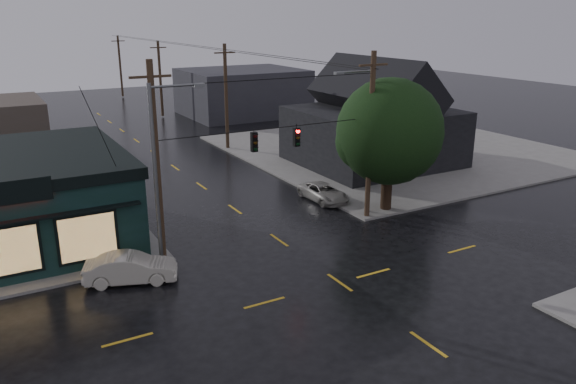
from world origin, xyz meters
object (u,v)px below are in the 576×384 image
sedan_cream (131,268)px  utility_pole_ne (367,218)px  corner_tree (390,132)px  suv_silver (323,192)px  utility_pole_nw (164,261)px

sedan_cream → utility_pole_ne: bearing=-64.1°
corner_tree → sedan_cream: 17.65m
corner_tree → utility_pole_ne: size_ratio=0.83×
utility_pole_ne → suv_silver: utility_pole_ne is taller
corner_tree → sedan_cream: (-16.95, -2.09, -4.48)m
utility_pole_nw → sedan_cream: 2.69m
utility_pole_nw → utility_pole_ne: size_ratio=1.00×
utility_pole_ne → sedan_cream: (-15.06, -1.59, 0.70)m
utility_pole_nw → utility_pole_ne: bearing=0.0°
utility_pole_ne → suv_silver: bearing=96.8°
suv_silver → utility_pole_ne: bearing=-84.7°
corner_tree → suv_silver: bearing=122.9°
sedan_cream → suv_silver: sedan_cream is taller
corner_tree → suv_silver: size_ratio=2.01×
corner_tree → suv_silver: corner_tree is taller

